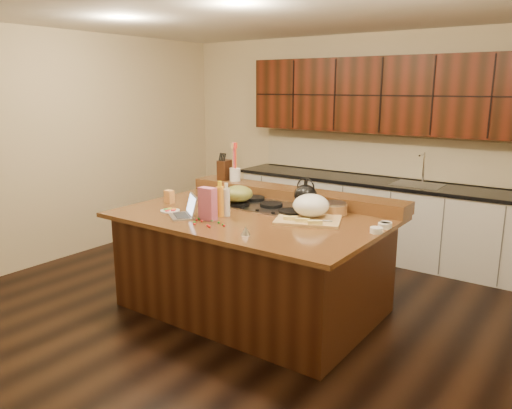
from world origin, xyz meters
The scene contains 32 objects.
room centered at (0.00, 0.00, 1.35)m, with size 5.52×5.02×2.72m.
island centered at (0.00, 0.00, 0.46)m, with size 2.40×1.60×0.92m.
back_ledge centered at (0.00, 0.70, 0.98)m, with size 2.40×0.30×0.12m, color black.
cooktop centered at (0.00, 0.30, 0.94)m, with size 0.92×0.52×0.05m.
back_counter centered at (0.30, 2.23, 0.98)m, with size 3.70×0.66×2.40m.
kettle centered at (0.30, 0.43, 1.06)m, with size 0.22×0.22×0.19m, color black.
green_bowl centered at (-0.30, 0.17, 1.04)m, with size 0.29×0.29×0.16m, color olive.
laptop centered at (-0.43, -0.42, 0.97)m, with size 0.36×0.34×0.20m.
oil_bottle centered at (-0.19, -0.23, 1.06)m, with size 0.07×0.07×0.27m, color orange.
vinegar_bottle centered at (-0.15, -0.19, 1.04)m, with size 0.06×0.06×0.25m, color silver.
wooden_tray centered at (0.52, 0.13, 1.02)m, with size 0.66×0.57×0.22m.
ramekin_a centered at (1.15, 0.08, 0.94)m, with size 0.10×0.10×0.04m, color white.
ramekin_b centered at (1.15, 0.25, 0.94)m, with size 0.10×0.10×0.04m, color white.
ramekin_c centered at (1.15, 0.28, 0.94)m, with size 0.10×0.10×0.04m, color white.
strainer_bowl centered at (0.60, 0.43, 0.97)m, with size 0.24×0.24×0.09m, color #996B3F.
kitchen_timer centered at (0.34, -0.57, 0.96)m, with size 0.08×0.08×0.07m, color silver.
pink_bag centered at (-0.20, -0.39, 1.06)m, with size 0.15×0.08×0.28m, color #BB587A.
candy_plate centered at (-0.68, -0.37, 0.93)m, with size 0.18×0.18×0.01m, color white.
package_box centered at (-0.94, -0.13, 0.98)m, with size 0.09×0.06×0.13m, color #E49B50.
utensil_crock centered at (-0.75, 0.70, 1.11)m, with size 0.12×0.12×0.14m, color white.
knife_block centered at (-0.88, 0.70, 1.15)m, with size 0.11×0.18×0.22m, color black.
gumdrop_0 centered at (-0.20, -0.48, 0.93)m, with size 0.02×0.02×0.02m, color red.
gumdrop_1 centered at (-0.13, -0.42, 0.93)m, with size 0.02×0.02×0.02m, color #198C26.
gumdrop_2 centered at (-0.03, -0.57, 0.93)m, with size 0.02×0.02×0.02m, color red.
gumdrop_3 centered at (-0.22, -0.54, 0.93)m, with size 0.02×0.02×0.02m, color #198C26.
gumdrop_4 centered at (-0.18, -0.59, 0.93)m, with size 0.02×0.02×0.02m, color red.
gumdrop_5 centered at (-0.27, -0.44, 0.93)m, with size 0.02×0.02×0.02m, color #198C26.
gumdrop_6 centered at (-0.26, -0.47, 0.93)m, with size 0.02×0.02×0.02m, color red.
gumdrop_7 centered at (-0.05, -0.43, 0.93)m, with size 0.02×0.02×0.02m, color #198C26.
gumdrop_8 centered at (0.05, -0.48, 0.93)m, with size 0.02×0.02×0.02m, color red.
gumdrop_9 centered at (0.03, -0.46, 0.93)m, with size 0.02×0.02×0.02m, color #198C26.
gumdrop_10 centered at (-0.06, -0.55, 0.93)m, with size 0.02×0.02×0.02m, color red.
Camera 1 is at (2.58, -3.56, 2.05)m, focal length 35.00 mm.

